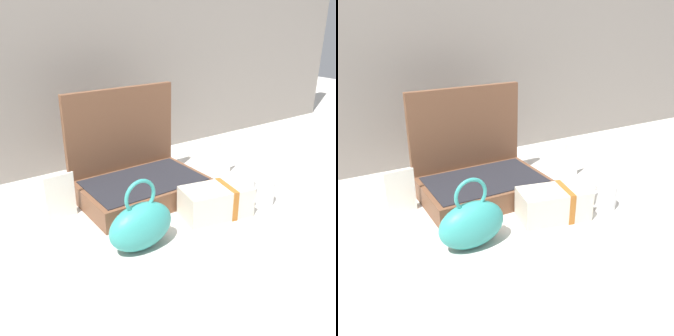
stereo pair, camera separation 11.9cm
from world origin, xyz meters
TOP-DOWN VIEW (x-y plane):
  - ground_plane at (0.00, 0.00)m, footprint 6.00×6.00m
  - open_suitcase at (-0.04, 0.15)m, footprint 0.45×0.31m
  - teal_pouch_handbag at (-0.21, -0.15)m, footprint 0.21×0.12m
  - cream_toiletry_bag at (0.10, -0.13)m, footprint 0.25×0.17m
  - coffee_mug at (0.30, -0.17)m, footprint 0.11×0.08m
  - info_card_left at (-0.34, 0.15)m, footprint 0.10×0.01m
  - poster_card_right at (0.36, 0.12)m, footprint 0.08×0.01m

SIDE VIEW (x-z plane):
  - ground_plane at x=0.00m, z-range 0.00..0.00m
  - coffee_mug at x=0.30m, z-range 0.00..0.09m
  - cream_toiletry_bag at x=0.10m, z-range 0.00..0.11m
  - teal_pouch_handbag at x=-0.21m, z-range -0.04..0.19m
  - poster_card_right at x=0.36m, z-range 0.00..0.15m
  - info_card_left at x=-0.34m, z-range 0.00..0.16m
  - open_suitcase at x=-0.04m, z-range -0.11..0.28m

